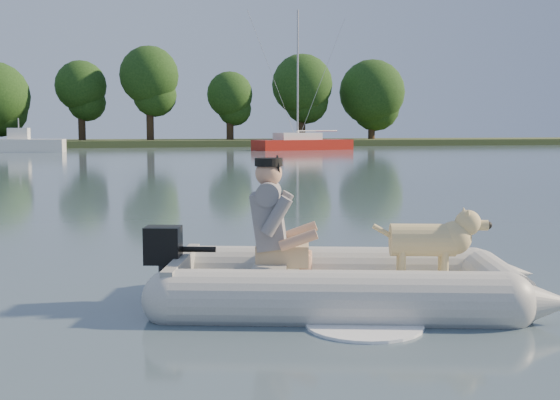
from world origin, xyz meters
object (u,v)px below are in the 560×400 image
object	(u,v)px
man	(271,216)
motorboat	(22,136)
dinghy	(350,238)
sailboat	(302,144)
dog	(422,246)

from	to	relation	value
man	motorboat	world-z (taller)	motorboat
dinghy	sailboat	distance (m)	48.58
dinghy	man	xyz separation A→B (m)	(-0.70, 0.28, 0.19)
dog	sailboat	distance (m)	48.55
man	dog	xyz separation A→B (m)	(1.37, -0.43, -0.28)
man	sailboat	bearing A→B (deg)	90.17
man	dog	size ratio (longest dim) A/B	1.16
motorboat	sailboat	xyz separation A→B (m)	(20.70, -0.25, -0.66)
dog	sailboat	size ratio (longest dim) A/B	0.09
dog	motorboat	bearing A→B (deg)	116.70
dinghy	motorboat	xyz separation A→B (m)	(-6.98, 46.86, 0.51)
dinghy	dog	size ratio (longest dim) A/B	5.13
dinghy	motorboat	size ratio (longest dim) A/B	0.86
dinghy	motorboat	world-z (taller)	motorboat
motorboat	sailboat	bearing A→B (deg)	5.25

